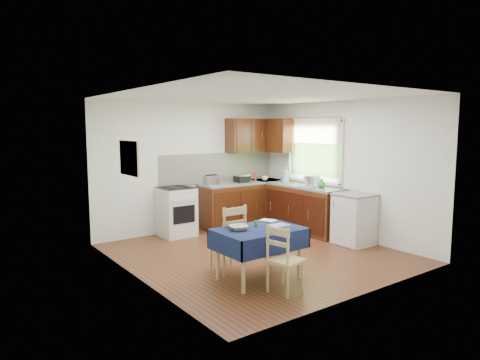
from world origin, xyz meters
TOP-DOWN VIEW (x-y plane):
  - floor at (0.00, 0.00)m, footprint 4.20×4.20m
  - ceiling at (0.00, 0.00)m, footprint 4.00×4.20m
  - wall_back at (0.00, 2.10)m, footprint 4.00×0.02m
  - wall_front at (0.00, -2.10)m, footprint 4.00×0.02m
  - wall_left at (-2.00, 0.00)m, footprint 0.02×4.20m
  - wall_right at (2.00, 0.00)m, footprint 0.02×4.20m
  - base_cabinets at (1.36, 1.26)m, footprint 1.90×2.30m
  - worktop_back at (1.05, 1.80)m, footprint 1.90×0.60m
  - worktop_right at (1.70, 0.65)m, footprint 0.60×1.70m
  - worktop_corner at (1.70, 1.80)m, footprint 0.60×0.60m
  - splashback at (0.65, 2.08)m, footprint 2.70×0.02m
  - upper_cabinets at (1.52, 1.80)m, footprint 1.20×0.85m
  - stove at (-0.50, 1.80)m, footprint 0.60×0.61m
  - window at (1.97, 0.70)m, footprint 0.04×1.48m
  - fridge at (1.70, -0.55)m, footprint 0.58×0.60m
  - corkboard at (-1.97, 0.30)m, footprint 0.04×0.62m
  - dining_table at (-0.70, -0.93)m, footprint 1.14×0.77m
  - chair_far at (-0.86, -0.47)m, footprint 0.43×0.43m
  - chair_near at (-0.77, -1.49)m, footprint 0.44×0.44m
  - toaster at (0.22, 1.71)m, footprint 0.28×0.17m
  - sandwich_press at (1.00, 1.77)m, footprint 0.27×0.24m
  - sauce_bottle at (1.33, 1.75)m, footprint 0.05×0.05m
  - yellow_packet at (0.96, 1.89)m, footprint 0.13×0.11m
  - dish_rack at (1.70, 0.46)m, footprint 0.43×0.33m
  - kettle at (1.68, 0.31)m, footprint 0.14×0.14m
  - cup at (1.55, 1.71)m, footprint 0.13×0.13m
  - soap_bottle_a at (1.66, 1.16)m, footprint 0.18×0.18m
  - soap_bottle_b at (1.65, 1.22)m, footprint 0.11×0.11m
  - soap_bottle_c at (1.68, 0.19)m, footprint 0.19×0.19m
  - plate_bowl at (-0.96, -0.82)m, footprint 0.32×0.32m
  - book at (-0.39, -0.68)m, footprint 0.23×0.26m
  - spice_jar at (-0.67, -0.82)m, footprint 0.04×0.04m
  - tea_towel at (-0.48, -1.07)m, footprint 0.26×0.20m

SIDE VIEW (x-z plane):
  - floor at x=0.00m, z-range 0.00..0.00m
  - base_cabinets at x=1.36m, z-range 0.00..0.86m
  - fridge at x=1.70m, z-range 0.00..0.88m
  - chair_near at x=-0.77m, z-range 0.02..0.87m
  - stove at x=-0.50m, z-range 0.00..0.92m
  - chair_far at x=-0.86m, z-range 0.03..0.98m
  - dining_table at x=-0.70m, z-range 0.24..0.92m
  - book at x=-0.39m, z-range 0.68..0.70m
  - tea_towel at x=-0.48m, z-range 0.68..0.73m
  - plate_bowl at x=-0.96m, z-range 0.68..0.74m
  - spice_jar at x=-0.67m, z-range 0.68..0.77m
  - worktop_back at x=1.05m, z-range 0.86..0.90m
  - worktop_right at x=1.70m, z-range 0.86..0.90m
  - worktop_corner at x=1.70m, z-range 0.86..0.90m
  - dish_rack at x=1.70m, z-range 0.82..1.03m
  - cup at x=1.55m, z-range 0.90..1.00m
  - yellow_packet at x=0.96m, z-range 0.90..1.05m
  - sandwich_press at x=1.00m, z-range 0.90..1.06m
  - soap_bottle_c at x=1.68m, z-range 0.90..1.08m
  - soap_bottle_b at x=1.65m, z-range 0.90..1.09m
  - toaster at x=0.22m, z-range 0.89..1.11m
  - sauce_bottle at x=1.33m, z-range 0.90..1.10m
  - kettle at x=1.68m, z-range 0.89..1.12m
  - soap_bottle_a at x=1.66m, z-range 0.90..1.23m
  - splashback at x=0.65m, z-range 0.90..1.50m
  - wall_back at x=0.00m, z-range 0.00..2.50m
  - wall_front at x=0.00m, z-range 0.00..2.50m
  - wall_left at x=-2.00m, z-range 0.00..2.50m
  - wall_right at x=2.00m, z-range 0.00..2.50m
  - corkboard at x=-1.97m, z-range 1.36..1.83m
  - window at x=1.97m, z-range 1.02..2.28m
  - upper_cabinets at x=1.52m, z-range 1.50..2.20m
  - ceiling at x=0.00m, z-range 2.49..2.51m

